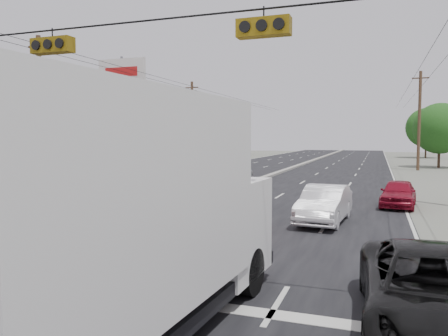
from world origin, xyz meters
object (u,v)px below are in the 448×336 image
at_px(tan_sedan, 26,287).
at_px(red_sedan, 200,214).
at_px(utility_pole_left_c, 192,123).
at_px(tree_right_far, 426,128).
at_px(tree_right_mid, 440,128).
at_px(pole_sign_far, 166,129).
at_px(oncoming_near, 87,182).
at_px(oncoming_far, 234,173).
at_px(pole_sign_mid, 22,114).
at_px(black_suv, 436,295).
at_px(queue_car_b, 324,204).
at_px(tree_left_far, 188,135).
at_px(utility_pole_left_b, 40,111).
at_px(queue_car_e, 398,194).
at_px(utility_pole_right_c, 419,120).
at_px(pole_sign_billboard, 122,79).
at_px(queue_car_a, 238,194).
at_px(box_truck, 123,217).

distance_m(tan_sedan, red_sedan, 7.72).
height_order(utility_pole_left_c, tree_right_far, utility_pole_left_c).
bearing_deg(tree_right_mid, red_sedan, -106.76).
distance_m(pole_sign_far, tree_right_far, 43.87).
height_order(tree_right_far, oncoming_near, tree_right_far).
height_order(oncoming_near, oncoming_far, oncoming_near).
relative_size(oncoming_near, oncoming_far, 1.17).
xyz_separation_m(pole_sign_mid, tan_sedan, (20.00, -20.55, -4.33)).
bearing_deg(oncoming_far, tree_right_mid, -132.01).
height_order(tree_right_mid, black_suv, tree_right_mid).
xyz_separation_m(pole_sign_far, queue_car_b, (22.70, -31.03, -3.69)).
distance_m(tan_sedan, black_suv, 6.92).
bearing_deg(oncoming_far, oncoming_near, 56.50).
bearing_deg(tree_left_far, utility_pole_left_c, -64.59).
xyz_separation_m(utility_pole_left_b, queue_car_e, (22.10, -0.90, -4.46)).
bearing_deg(utility_pole_left_c, oncoming_near, -78.28).
relative_size(tree_right_mid, black_suv, 1.37).
xyz_separation_m(tree_right_far, red_sedan, (-13.00, -64.84, -4.20)).
bearing_deg(tree_left_far, black_suv, -62.40).
bearing_deg(queue_car_b, red_sedan, -129.55).
distance_m(tan_sedan, oncoming_far, 25.24).
height_order(utility_pole_left_b, black_suv, utility_pole_left_b).
bearing_deg(tan_sedan, tree_right_far, 83.14).
height_order(tree_left_far, tree_right_mid, tree_right_mid).
bearing_deg(utility_pole_left_c, utility_pole_right_c, 0.00).
distance_m(utility_pole_left_c, tree_left_far, 22.19).
relative_size(pole_sign_billboard, oncoming_far, 2.26).
distance_m(red_sedan, queue_car_e, 11.11).
relative_size(pole_sign_mid, oncoming_near, 1.23).
distance_m(utility_pole_left_b, queue_car_a, 15.97).
bearing_deg(black_suv, utility_pole_left_b, 142.52).
bearing_deg(tree_left_far, utility_pole_right_c, -30.10).
bearing_deg(oncoming_near, tree_right_mid, -115.72).
xyz_separation_m(pole_sign_far, tree_left_far, (-6.00, 20.00, -0.69)).
relative_size(utility_pole_left_c, queue_car_e, 2.62).
bearing_deg(tree_right_mid, box_truck, -102.20).
height_order(pole_sign_mid, pole_sign_billboard, pole_sign_billboard).
bearing_deg(tree_left_far, oncoming_far, -61.34).
xyz_separation_m(utility_pole_left_c, pole_sign_mid, (-4.50, -22.00, 0.01)).
bearing_deg(tree_right_far, pole_sign_mid, -122.40).
bearing_deg(utility_pole_left_c, pole_sign_billboard, -99.46).
distance_m(pole_sign_mid, oncoming_far, 16.78).
relative_size(utility_pole_left_b, utility_pole_left_c, 1.00).
bearing_deg(pole_sign_billboard, tree_left_far, 103.19).
xyz_separation_m(red_sedan, queue_car_e, (6.60, 8.94, -0.11)).
bearing_deg(queue_car_a, pole_sign_far, 129.88).
bearing_deg(tan_sedan, black_suv, 20.91).
relative_size(pole_sign_mid, tan_sedan, 1.29).
bearing_deg(tree_left_far, pole_sign_billboard, -76.81).
height_order(pole_sign_mid, oncoming_far, pole_sign_mid).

